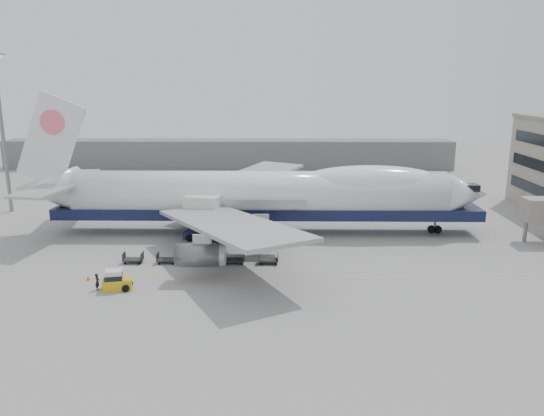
{
  "coord_description": "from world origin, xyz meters",
  "views": [
    {
      "loc": [
        2.82,
        -61.26,
        21.16
      ],
      "look_at": [
        1.81,
        6.0,
        5.04
      ],
      "focal_mm": 35.0,
      "sensor_mm": 36.0,
      "label": 1
    }
  ],
  "objects_px": {
    "catering_truck": "(203,215)",
    "airliner": "(264,194)",
    "ground_worker": "(97,282)",
    "baggage_tug": "(116,281)"
  },
  "relations": [
    {
      "from": "catering_truck",
      "to": "baggage_tug",
      "type": "relative_size",
      "value": 1.92
    },
    {
      "from": "airliner",
      "to": "catering_truck",
      "type": "relative_size",
      "value": 10.94
    },
    {
      "from": "catering_truck",
      "to": "ground_worker",
      "type": "xyz_separation_m",
      "value": [
        -8.49,
        -18.4,
        -2.54
      ]
    },
    {
      "from": "catering_truck",
      "to": "ground_worker",
      "type": "distance_m",
      "value": 20.42
    },
    {
      "from": "baggage_tug",
      "to": "catering_truck",
      "type": "bearing_deg",
      "value": 57.24
    },
    {
      "from": "airliner",
      "to": "catering_truck",
      "type": "xyz_separation_m",
      "value": [
        -8.25,
        -3.48,
        -2.18
      ]
    },
    {
      "from": "airliner",
      "to": "catering_truck",
      "type": "distance_m",
      "value": 9.22
    },
    {
      "from": "catering_truck",
      "to": "airliner",
      "type": "bearing_deg",
      "value": 37.21
    },
    {
      "from": "ground_worker",
      "to": "baggage_tug",
      "type": "bearing_deg",
      "value": -87.58
    },
    {
      "from": "airliner",
      "to": "catering_truck",
      "type": "bearing_deg",
      "value": -157.11
    }
  ]
}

